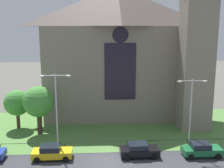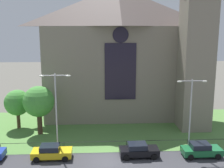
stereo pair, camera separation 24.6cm
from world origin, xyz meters
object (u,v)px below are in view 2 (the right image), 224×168
at_px(tree_left_near, 39,102).
at_px(parked_car_green, 201,150).
at_px(tree_left_far, 17,103).
at_px(streetlamp_near, 56,104).
at_px(church_building, 123,50).
at_px(parked_car_black, 139,150).
at_px(streetlamp_far, 191,105).
at_px(parked_car_yellow, 51,152).

xyz_separation_m(tree_left_near, parked_car_green, (18.78, -7.63, -3.60)).
height_order(tree_left_far, streetlamp_near, streetlamp_near).
height_order(church_building, streetlamp_near, church_building).
distance_m(church_building, parked_car_black, 18.66).
bearing_deg(parked_car_black, streetlamp_far, 13.13).
xyz_separation_m(parked_car_yellow, parked_car_green, (16.12, -0.27, 0.00)).
xyz_separation_m(tree_left_near, streetlamp_near, (3.10, -5.80, 1.28)).
bearing_deg(streetlamp_near, streetlamp_far, -0.00).
xyz_separation_m(tree_left_far, tree_left_near, (3.41, -2.36, 0.72)).
bearing_deg(parked_car_black, church_building, 89.82).
bearing_deg(church_building, streetlamp_far, -66.19).
xyz_separation_m(streetlamp_far, parked_car_yellow, (-15.35, -1.56, -4.48)).
height_order(church_building, tree_left_near, church_building).
bearing_deg(parked_car_black, streetlamp_near, 168.47).
distance_m(streetlamp_near, parked_car_black, 10.27).
height_order(tree_left_near, streetlamp_near, streetlamp_near).
relative_size(church_building, tree_left_far, 4.79).
distance_m(tree_left_near, parked_car_yellow, 8.61).
bearing_deg(church_building, streetlamp_near, -120.49).
xyz_separation_m(streetlamp_far, parked_car_black, (-6.02, -1.57, -4.48)).
distance_m(streetlamp_far, parked_car_yellow, 16.06).
relative_size(church_building, parked_car_yellow, 6.17).
height_order(streetlamp_near, parked_car_green, streetlamp_near).
relative_size(streetlamp_far, parked_car_yellow, 1.95).
bearing_deg(church_building, parked_car_black, -88.67).
height_order(streetlamp_far, parked_car_yellow, streetlamp_far).
height_order(tree_left_far, parked_car_green, tree_left_far).
height_order(tree_left_near, parked_car_green, tree_left_near).
xyz_separation_m(church_building, parked_car_green, (7.16, -16.31, -9.53)).
distance_m(tree_left_near, streetlamp_near, 6.70).
xyz_separation_m(tree_left_far, parked_car_green, (22.20, -9.99, -2.88)).
distance_m(streetlamp_far, parked_car_green, 4.90).
relative_size(tree_left_near, streetlamp_far, 0.78).
height_order(tree_left_near, streetlamp_far, streetlamp_far).
height_order(tree_left_far, streetlamp_far, streetlamp_far).
bearing_deg(church_building, parked_car_yellow, -119.19).
relative_size(tree_left_far, tree_left_near, 0.85).
height_order(church_building, parked_car_green, church_building).
distance_m(streetlamp_near, streetlamp_far, 14.91).
bearing_deg(streetlamp_far, parked_car_black, -165.36).
bearing_deg(parked_car_yellow, parked_car_green, -1.47).
xyz_separation_m(parked_car_yellow, parked_car_black, (9.33, -0.01, 0.00)).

